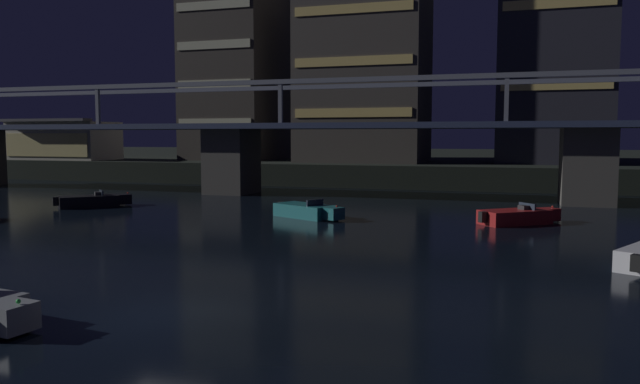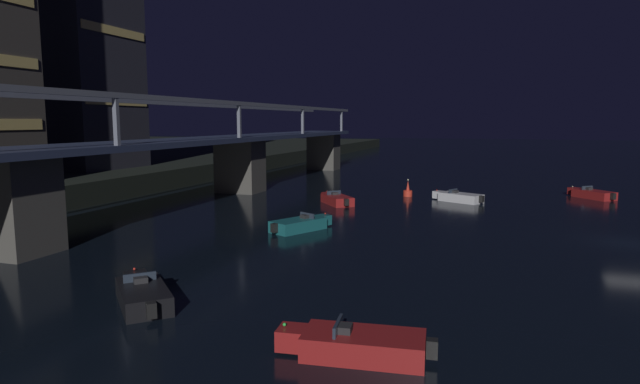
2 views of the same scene
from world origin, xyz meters
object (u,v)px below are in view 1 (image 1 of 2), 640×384
at_px(tower_west_tall, 365,41).
at_px(speedboat_near_left, 92,201).
at_px(speedboat_far_left, 518,217).
at_px(river_bridge, 394,145).
at_px(tower_west_low, 240,69).
at_px(speedboat_mid_center, 308,211).
at_px(waterfront_pavilion, 64,141).

distance_m(tower_west_tall, speedboat_near_left, 34.96).
bearing_deg(speedboat_far_left, river_bridge, 127.90).
xyz_separation_m(tower_west_low, speedboat_mid_center, (20.00, -33.36, -12.55)).
xyz_separation_m(river_bridge, waterfront_pavilion, (-41.78, 11.91, 0.18)).
height_order(river_bridge, speedboat_near_left, river_bridge).
bearing_deg(speedboat_near_left, speedboat_mid_center, -3.09).
bearing_deg(speedboat_mid_center, speedboat_near_left, 176.91).
distance_m(speedboat_mid_center, speedboat_far_left, 12.26).
height_order(river_bridge, waterfront_pavilion, river_bridge).
bearing_deg(tower_west_low, speedboat_far_left, -45.04).
distance_m(tower_west_low, speedboat_near_left, 35.01).
height_order(tower_west_low, tower_west_tall, tower_west_tall).
bearing_deg(speedboat_far_left, speedboat_mid_center, -174.83).
xyz_separation_m(tower_west_tall, speedboat_far_left, (15.98, -28.94, -14.66)).
bearing_deg(tower_west_tall, speedboat_near_left, -113.23).
xyz_separation_m(tower_west_tall, waterfront_pavilion, (-35.27, -4.85, -10.63)).
bearing_deg(tower_west_low, speedboat_mid_center, -59.05).
height_order(speedboat_mid_center, speedboat_far_left, same).
relative_size(river_bridge, speedboat_near_left, 20.73).
xyz_separation_m(river_bridge, speedboat_far_left, (9.48, -12.17, -3.84)).
bearing_deg(river_bridge, speedboat_near_left, -146.91).
bearing_deg(speedboat_near_left, tower_west_tall, 66.77).
relative_size(tower_west_low, speedboat_mid_center, 4.43).
bearing_deg(speedboat_near_left, tower_west_low, 96.51).
distance_m(tower_west_low, waterfront_pavilion, 22.40).
height_order(waterfront_pavilion, speedboat_mid_center, waterfront_pavilion).
relative_size(waterfront_pavilion, speedboat_near_left, 2.82).
bearing_deg(speedboat_mid_center, tower_west_low, 120.95).
bearing_deg(speedboat_far_left, tower_west_low, 134.96).
xyz_separation_m(tower_west_low, speedboat_far_left, (32.21, -32.25, -12.55)).
height_order(tower_west_tall, speedboat_mid_center, tower_west_tall).
relative_size(tower_west_low, speedboat_near_left, 4.96).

